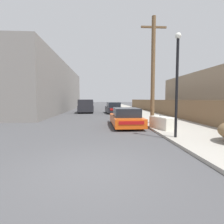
{
  "coord_description": "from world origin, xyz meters",
  "views": [
    {
      "loc": [
        0.24,
        -4.38,
        1.84
      ],
      "look_at": [
        1.1,
        9.82,
        0.79
      ],
      "focal_mm": 28.0,
      "sensor_mm": 36.0,
      "label": 1
    }
  ],
  "objects_px": {
    "street_lamp": "(177,77)",
    "pickup_truck": "(86,106)",
    "parked_sports_car_red": "(126,118)",
    "utility_pole": "(153,69)",
    "car_parked_mid": "(113,108)",
    "discarded_fridge": "(162,123)"
  },
  "relations": [
    {
      "from": "car_parked_mid",
      "to": "pickup_truck",
      "type": "relative_size",
      "value": 0.77
    },
    {
      "from": "car_parked_mid",
      "to": "discarded_fridge",
      "type": "bearing_deg",
      "value": -85.26
    },
    {
      "from": "parked_sports_car_red",
      "to": "utility_pole",
      "type": "bearing_deg",
      "value": 16.33
    },
    {
      "from": "street_lamp",
      "to": "utility_pole",
      "type": "bearing_deg",
      "value": 85.99
    },
    {
      "from": "discarded_fridge",
      "to": "street_lamp",
      "type": "relative_size",
      "value": 0.4
    },
    {
      "from": "parked_sports_car_red",
      "to": "pickup_truck",
      "type": "distance_m",
      "value": 12.91
    },
    {
      "from": "car_parked_mid",
      "to": "pickup_truck",
      "type": "xyz_separation_m",
      "value": [
        -3.73,
        1.36,
        0.23
      ]
    },
    {
      "from": "pickup_truck",
      "to": "street_lamp",
      "type": "relative_size",
      "value": 1.23
    },
    {
      "from": "parked_sports_car_red",
      "to": "car_parked_mid",
      "type": "distance_m",
      "value": 10.96
    },
    {
      "from": "parked_sports_car_red",
      "to": "street_lamp",
      "type": "height_order",
      "value": "street_lamp"
    },
    {
      "from": "parked_sports_car_red",
      "to": "utility_pole",
      "type": "xyz_separation_m",
      "value": [
        2.04,
        0.63,
        3.43
      ]
    },
    {
      "from": "discarded_fridge",
      "to": "street_lamp",
      "type": "height_order",
      "value": "street_lamp"
    },
    {
      "from": "pickup_truck",
      "to": "car_parked_mid",
      "type": "bearing_deg",
      "value": 154.95
    },
    {
      "from": "utility_pole",
      "to": "street_lamp",
      "type": "bearing_deg",
      "value": -94.01
    },
    {
      "from": "car_parked_mid",
      "to": "utility_pole",
      "type": "relative_size",
      "value": 0.58
    },
    {
      "from": "pickup_truck",
      "to": "street_lamp",
      "type": "distance_m",
      "value": 17.51
    },
    {
      "from": "discarded_fridge",
      "to": "utility_pole",
      "type": "bearing_deg",
      "value": 71.71
    },
    {
      "from": "car_parked_mid",
      "to": "utility_pole",
      "type": "height_order",
      "value": "utility_pole"
    },
    {
      "from": "discarded_fridge",
      "to": "parked_sports_car_red",
      "type": "height_order",
      "value": "parked_sports_car_red"
    },
    {
      "from": "street_lamp",
      "to": "pickup_truck",
      "type": "bearing_deg",
      "value": 108.54
    },
    {
      "from": "pickup_truck",
      "to": "street_lamp",
      "type": "xyz_separation_m",
      "value": [
        5.53,
        -16.5,
        1.91
      ]
    },
    {
      "from": "car_parked_mid",
      "to": "street_lamp",
      "type": "xyz_separation_m",
      "value": [
        1.81,
        -15.14,
        2.13
      ]
    }
  ]
}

